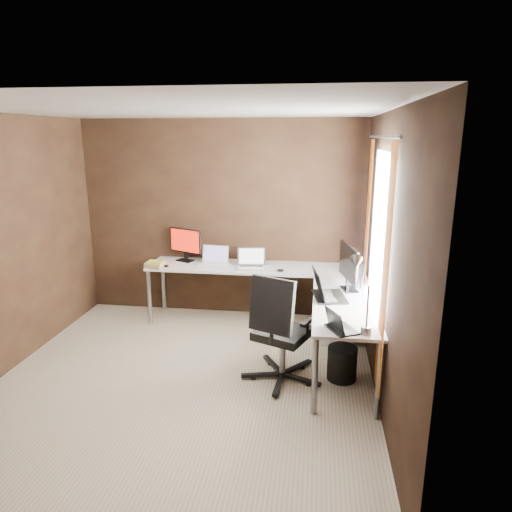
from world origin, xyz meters
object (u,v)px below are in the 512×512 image
at_px(laptop_silver, 251,263).
at_px(desk_lamp, 360,284).
at_px(monitor_right, 349,265).
at_px(office_chair, 281,350).
at_px(wastebasket, 342,363).
at_px(laptop_black_small, 339,326).
at_px(laptop_white, 214,260).
at_px(book_stack, 156,264).
at_px(drawer_pedestal, 333,313).
at_px(laptop_black_big, 326,292).
at_px(monitor_left, 185,243).

height_order(laptop_silver, desk_lamp, desk_lamp).
bearing_deg(laptop_silver, monitor_right, -40.03).
bearing_deg(office_chair, wastebasket, 32.41).
xyz_separation_m(laptop_black_small, desk_lamp, (0.15, 0.03, 0.36)).
relative_size(laptop_white, book_stack, 1.29).
relative_size(drawer_pedestal, laptop_silver, 1.61).
relative_size(laptop_silver, laptop_black_big, 0.79).
bearing_deg(monitor_left, drawer_pedestal, 9.80).
height_order(book_stack, wastebasket, book_stack).
relative_size(drawer_pedestal, laptop_black_big, 1.27).
xyz_separation_m(laptop_black_small, office_chair, (-0.51, 0.42, -0.46)).
bearing_deg(office_chair, laptop_black_small, -16.34).
bearing_deg(drawer_pedestal, laptop_silver, 162.73).
bearing_deg(drawer_pedestal, desk_lamp, -84.37).
bearing_deg(desk_lamp, laptop_black_big, 113.12).
relative_size(drawer_pedestal, laptop_black_small, 1.82).
bearing_deg(desk_lamp, book_stack, 150.41).
xyz_separation_m(monitor_right, wastebasket, (-0.05, -0.53, -0.84)).
distance_m(monitor_right, desk_lamp, 1.03).
bearing_deg(monitor_right, office_chair, 121.29).
relative_size(drawer_pedestal, desk_lamp, 0.94).
bearing_deg(laptop_black_small, office_chair, 23.34).
xyz_separation_m(book_stack, office_chair, (1.64, -1.19, -0.45)).
bearing_deg(office_chair, laptop_silver, 132.66).
xyz_separation_m(laptop_black_big, book_stack, (-2.05, 0.82, -0.02)).
xyz_separation_m(drawer_pedestal, wastebasket, (0.07, -0.94, -0.14)).
height_order(laptop_black_small, desk_lamp, desk_lamp).
height_order(monitor_left, monitor_right, monitor_right).
distance_m(laptop_silver, wastebasket, 1.76).
xyz_separation_m(office_chair, wastebasket, (0.59, 0.10, -0.15)).
bearing_deg(laptop_black_small, wastebasket, -35.58).
bearing_deg(laptop_black_big, wastebasket, -156.77).
xyz_separation_m(drawer_pedestal, office_chair, (-0.52, -1.04, 0.01)).
bearing_deg(wastebasket, laptop_silver, 130.43).
xyz_separation_m(drawer_pedestal, book_stack, (-2.16, 0.15, 0.46)).
xyz_separation_m(laptop_white, book_stack, (-0.69, -0.23, -0.01)).
height_order(desk_lamp, wastebasket, desk_lamp).
xyz_separation_m(laptop_silver, book_stack, (-1.16, -0.16, -0.02)).
relative_size(laptop_black_big, desk_lamp, 0.74).
bearing_deg(laptop_white, drawer_pedestal, -10.70).
bearing_deg(desk_lamp, drawer_pedestal, 100.59).
relative_size(laptop_white, desk_lamp, 0.55).
distance_m(monitor_right, laptop_black_big, 0.41).
height_order(laptop_white, laptop_silver, laptop_silver).
bearing_deg(monitor_left, laptop_black_big, -8.98).
height_order(drawer_pedestal, monitor_left, monitor_left).
bearing_deg(monitor_right, laptop_silver, 44.06).
relative_size(book_stack, wastebasket, 0.82).
xyz_separation_m(monitor_right, office_chair, (-0.64, -0.63, -0.69)).
xyz_separation_m(drawer_pedestal, monitor_right, (0.12, -0.41, 0.70)).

